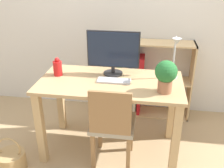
{
  "coord_description": "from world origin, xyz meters",
  "views": [
    {
      "loc": [
        0.35,
        -2.19,
        1.78
      ],
      "look_at": [
        0.0,
        0.1,
        0.69
      ],
      "focal_mm": 42.0,
      "sensor_mm": 36.0,
      "label": 1
    }
  ],
  "objects": [
    {
      "name": "desk",
      "position": [
        0.0,
        0.0,
        0.62
      ],
      "size": [
        1.34,
        0.69,
        0.77
      ],
      "color": "tan",
      "rests_on": "ground_plane"
    },
    {
      "name": "vase",
      "position": [
        -0.53,
        0.06,
        0.85
      ],
      "size": [
        0.08,
        0.08,
        0.18
      ],
      "color": "red",
      "rests_on": "desk"
    },
    {
      "name": "ground_plane",
      "position": [
        0.0,
        0.0,
        0.0
      ],
      "size": [
        10.0,
        10.0,
        0.0
      ],
      "primitive_type": "plane",
      "color": "tan"
    },
    {
      "name": "chair",
      "position": [
        0.05,
        -0.23,
        0.46
      ],
      "size": [
        0.4,
        0.4,
        0.84
      ],
      "rotation": [
        0.0,
        0.0,
        0.09
      ],
      "color": "#9E937F",
      "rests_on": "ground_plane"
    },
    {
      "name": "keyboard",
      "position": [
        0.03,
        -0.01,
        0.78
      ],
      "size": [
        0.31,
        0.12,
        0.02
      ],
      "color": "#B2B2B7",
      "rests_on": "desk"
    },
    {
      "name": "desk_lamp",
      "position": [
        0.57,
        0.11,
        1.02
      ],
      "size": [
        0.1,
        0.19,
        0.41
      ],
      "color": "#B7B7BC",
      "rests_on": "desk"
    },
    {
      "name": "basket",
      "position": [
        -0.86,
        -0.44,
        0.1
      ],
      "size": [
        0.26,
        0.26,
        0.35
      ],
      "color": "tan",
      "rests_on": "ground_plane"
    },
    {
      "name": "bookshelf",
      "position": [
        0.18,
        0.77,
        0.44
      ],
      "size": [
        0.97,
        0.28,
        0.94
      ],
      "color": "tan",
      "rests_on": "ground_plane"
    },
    {
      "name": "wall_back",
      "position": [
        0.0,
        0.94,
        1.3
      ],
      "size": [
        8.0,
        0.05,
        2.6
      ],
      "color": "silver",
      "rests_on": "ground_plane"
    },
    {
      "name": "potted_plant",
      "position": [
        0.49,
        -0.15,
        0.93
      ],
      "size": [
        0.19,
        0.19,
        0.28
      ],
      "color": "#9E6647",
      "rests_on": "desk"
    },
    {
      "name": "monitor",
      "position": [
        -0.0,
        0.17,
        1.0
      ],
      "size": [
        0.51,
        0.19,
        0.43
      ],
      "color": "#232326",
      "rests_on": "desk"
    }
  ]
}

